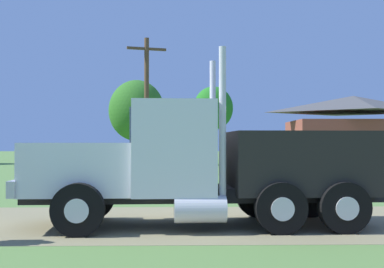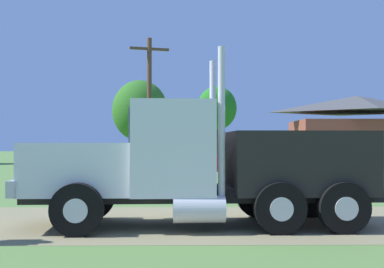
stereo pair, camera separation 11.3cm
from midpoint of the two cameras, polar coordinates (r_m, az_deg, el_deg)
name	(u,v)px [view 1 (the left image)]	position (r m, az deg, el deg)	size (l,w,h in m)	color
ground_plane	(217,222)	(11.70, 2.49, -9.60)	(200.00, 200.00, 0.00)	#587F3D
dirt_track	(217,222)	(11.70, 2.49, -9.58)	(120.00, 5.31, 0.01)	#847C58
truck_foreground_white	(205,166)	(11.03, 1.15, -3.54)	(7.51, 2.86, 3.64)	black
visitor_far_side	(208,169)	(16.94, 1.59, -3.84)	(0.58, 0.45, 1.67)	#B22D33
shed_building	(354,133)	(38.54, 17.22, 0.11)	(9.18, 6.82, 5.10)	brown
utility_pole_near	(147,102)	(28.78, -5.12, 3.54)	(2.15, 0.74, 7.55)	brown
tree_mid	(137,111)	(41.43, -6.18, 2.56)	(4.39, 4.39, 6.74)	#513823
tree_right	(213,108)	(50.48, 2.28, 2.81)	(3.83, 3.83, 7.24)	#513823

